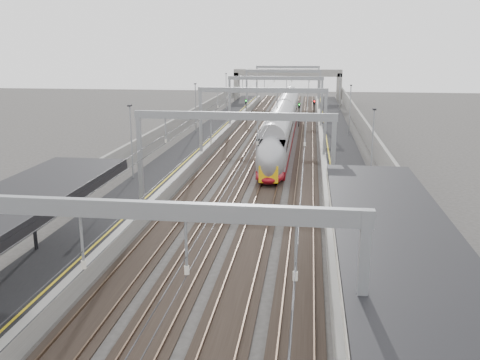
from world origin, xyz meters
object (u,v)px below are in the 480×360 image
(bench, at_px, (388,275))
(signal_green, at_px, (246,106))
(overbridge, at_px, (287,77))
(train, at_px, (282,127))

(bench, relative_size, signal_green, 0.49)
(bench, height_order, signal_green, signal_green)
(overbridge, bearing_deg, train, -88.15)
(train, bearing_deg, bench, -80.41)
(overbridge, bearing_deg, signal_green, -100.58)
(overbridge, xyz_separation_m, bench, (8.54, -88.17, -3.79))
(train, bearing_deg, overbridge, 91.85)
(bench, bearing_deg, train, 99.59)
(train, relative_size, bench, 27.52)
(train, xyz_separation_m, bench, (7.04, -41.69, -0.49))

